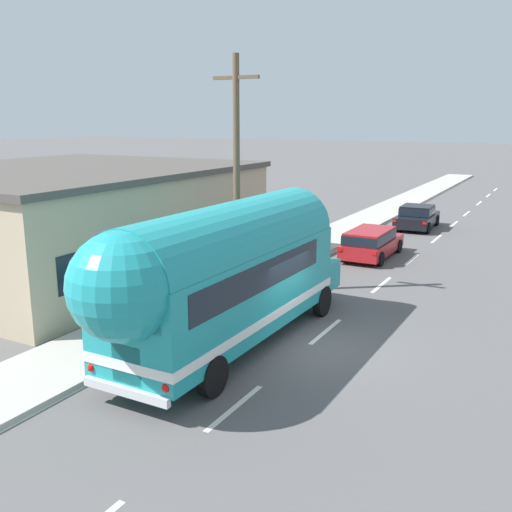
{
  "coord_description": "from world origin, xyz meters",
  "views": [
    {
      "loc": [
        6.12,
        -14.39,
        6.32
      ],
      "look_at": [
        -2.11,
        0.79,
        2.25
      ],
      "focal_mm": 40.92,
      "sensor_mm": 36.0,
      "label": 1
    }
  ],
  "objects_px": {
    "utility_pole": "(237,173)",
    "car_lead": "(371,241)",
    "car_second": "(417,216)",
    "painted_bus": "(222,272)"
  },
  "relations": [
    {
      "from": "car_lead",
      "to": "car_second",
      "type": "distance_m",
      "value": 8.57
    },
    {
      "from": "painted_bus",
      "to": "car_lead",
      "type": "xyz_separation_m",
      "value": [
        0.1,
        12.88,
        -1.52
      ]
    },
    {
      "from": "painted_bus",
      "to": "car_lead",
      "type": "distance_m",
      "value": 12.97
    },
    {
      "from": "utility_pole",
      "to": "car_lead",
      "type": "distance_m",
      "value": 8.93
    },
    {
      "from": "car_second",
      "to": "car_lead",
      "type": "bearing_deg",
      "value": -90.56
    },
    {
      "from": "car_lead",
      "to": "car_second",
      "type": "bearing_deg",
      "value": 89.44
    },
    {
      "from": "utility_pole",
      "to": "car_lead",
      "type": "bearing_deg",
      "value": 70.93
    },
    {
      "from": "utility_pole",
      "to": "car_lead",
      "type": "relative_size",
      "value": 1.9
    },
    {
      "from": "painted_bus",
      "to": "car_second",
      "type": "distance_m",
      "value": 21.51
    },
    {
      "from": "car_second",
      "to": "utility_pole",
      "type": "bearing_deg",
      "value": -99.58
    }
  ]
}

